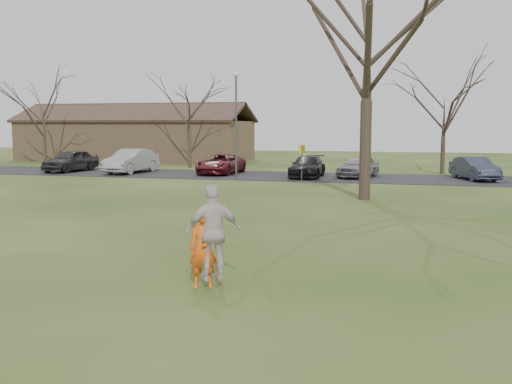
# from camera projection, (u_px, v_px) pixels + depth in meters

# --- Properties ---
(ground) EXTENTS (120.00, 120.00, 0.00)m
(ground) POSITION_uv_depth(u_px,v_px,m) (204.00, 292.00, 11.30)
(ground) COLOR #1E380F
(ground) RESTS_ON ground
(parking_strip) EXTENTS (62.00, 6.50, 0.04)m
(parking_strip) POSITION_uv_depth(u_px,v_px,m) (343.00, 177.00, 35.33)
(parking_strip) COLOR black
(parking_strip) RESTS_ON ground
(player_defender) EXTENTS (0.68, 0.58, 1.57)m
(player_defender) POSITION_uv_depth(u_px,v_px,m) (203.00, 248.00, 11.53)
(player_defender) COLOR #E45412
(player_defender) RESTS_ON ground
(car_0) EXTENTS (2.32, 4.60, 1.50)m
(car_0) POSITION_uv_depth(u_px,v_px,m) (71.00, 160.00, 39.46)
(car_0) COLOR #29282B
(car_0) RESTS_ON parking_strip
(car_1) EXTENTS (2.09, 4.88, 1.56)m
(car_1) POSITION_uv_depth(u_px,v_px,m) (131.00, 161.00, 38.37)
(car_1) COLOR #929398
(car_1) RESTS_ON parking_strip
(car_2) EXTENTS (2.35, 4.73, 1.29)m
(car_2) POSITION_uv_depth(u_px,v_px,m) (221.00, 164.00, 37.63)
(car_2) COLOR #56141C
(car_2) RESTS_ON parking_strip
(car_3) EXTENTS (1.83, 4.43, 1.28)m
(car_3) POSITION_uv_depth(u_px,v_px,m) (307.00, 167.00, 35.28)
(car_3) COLOR black
(car_3) RESTS_ON parking_strip
(car_4) EXTENTS (2.66, 4.14, 1.31)m
(car_4) POSITION_uv_depth(u_px,v_px,m) (358.00, 166.00, 35.16)
(car_4) COLOR gray
(car_4) RESTS_ON parking_strip
(car_5) EXTENTS (2.68, 4.28, 1.33)m
(car_5) POSITION_uv_depth(u_px,v_px,m) (474.00, 168.00, 33.59)
(car_5) COLOR #2E3446
(car_5) RESTS_ON parking_strip
(catching_play) EXTENTS (1.22, 0.96, 2.38)m
(catching_play) POSITION_uv_depth(u_px,v_px,m) (214.00, 232.00, 11.53)
(catching_play) COLOR beige
(catching_play) RESTS_ON ground
(building) EXTENTS (20.60, 8.50, 5.14)m
(building) POSITION_uv_depth(u_px,v_px,m) (136.00, 139.00, 52.59)
(building) COLOR #8C6D4C
(building) RESTS_ON ground
(lamp_post) EXTENTS (0.34, 0.34, 6.27)m
(lamp_post) POSITION_uv_depth(u_px,v_px,m) (236.00, 112.00, 33.96)
(lamp_post) COLOR #47474C
(lamp_post) RESTS_ON ground
(sign_yellow) EXTENTS (0.35, 0.35, 2.08)m
(sign_yellow) POSITION_uv_depth(u_px,v_px,m) (302.00, 156.00, 32.78)
(sign_yellow) COLOR #47474C
(sign_yellow) RESTS_ON ground
(big_tree) EXTENTS (9.00, 9.00, 14.00)m
(big_tree) POSITION_uv_depth(u_px,v_px,m) (368.00, 34.00, 24.41)
(big_tree) COLOR #352821
(big_tree) RESTS_ON ground
(small_tree_row) EXTENTS (55.00, 5.90, 8.50)m
(small_tree_row) POSITION_uv_depth(u_px,v_px,m) (418.00, 114.00, 38.65)
(small_tree_row) COLOR #352821
(small_tree_row) RESTS_ON ground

